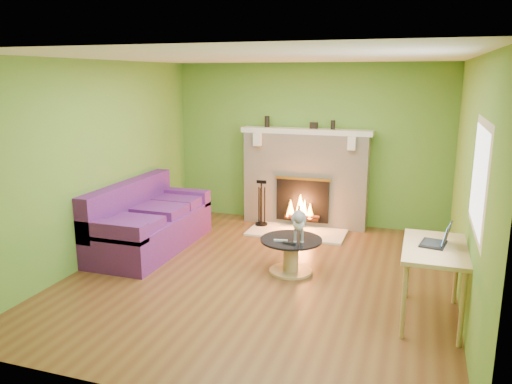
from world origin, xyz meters
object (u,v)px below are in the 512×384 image
(sofa, at_px, (147,223))
(desk, at_px, (435,256))
(coffee_table, at_px, (291,253))
(cat, at_px, (299,222))

(sofa, height_order, desk, sofa)
(coffee_table, height_order, cat, cat)
(sofa, relative_size, desk, 2.00)
(coffee_table, xyz_separation_m, cat, (0.08, 0.05, 0.39))
(coffee_table, relative_size, cat, 1.16)
(cat, bearing_deg, coffee_table, -161.47)
(coffee_table, height_order, desk, desk)
(sofa, xyz_separation_m, desk, (3.81, -1.00, 0.31))
(sofa, distance_m, coffee_table, 2.18)
(desk, bearing_deg, cat, 152.66)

